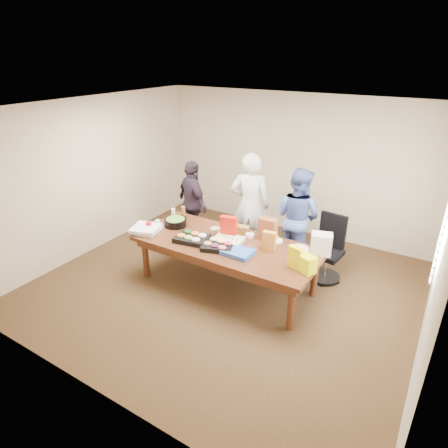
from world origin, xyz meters
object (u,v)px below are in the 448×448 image
Objects in this scene: office_chair at (327,251)px; person_right at (297,217)px; conference_table at (227,265)px; sheet_cake at (229,240)px; person_center at (250,206)px; salad_bowl at (175,222)px.

person_right reaches higher than office_chair.
person_right is at bearing 63.71° from conference_table.
person_right is at bearing 56.55° from sheet_cake.
office_chair is at bearing 156.33° from person_center.
person_right is 4.62× the size of salad_bowl.
person_right reaches higher than conference_table.
conference_table is 1.59m from office_chair.
office_chair is at bearing 38.61° from conference_table.
person_center is 5.09× the size of salad_bowl.
person_right is (0.81, 0.14, -0.09)m from person_center.
sheet_cake is at bearing 64.71° from conference_table.
person_center is at bearing 94.00° from sheet_cake.
person_center is at bearing 50.15° from salad_bowl.
conference_table is at bearing 77.17° from person_right.
sheet_cake is at bearing -134.83° from office_chair.
office_chair is at bearing 21.43° from salad_bowl.
sheet_cake is (0.01, 0.03, 0.41)m from conference_table.
sheet_cake is at bearing -3.64° from salad_bowl.
sheet_cake is at bearing 81.97° from person_center.
sheet_cake is at bearing 77.14° from person_right.
sheet_cake is (0.21, -1.08, -0.15)m from person_center.
office_chair is 0.60× the size of person_right.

